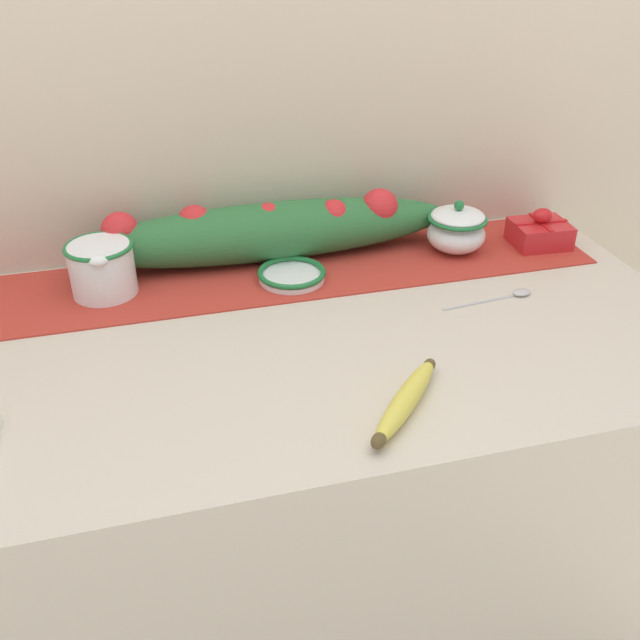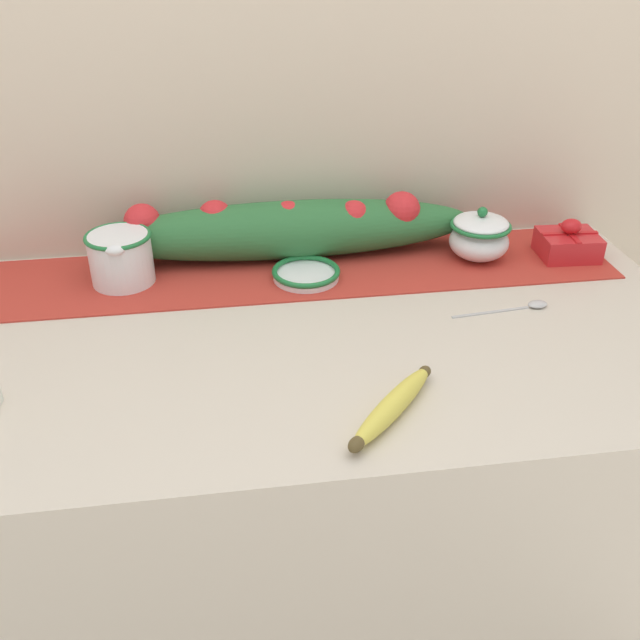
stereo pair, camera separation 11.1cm
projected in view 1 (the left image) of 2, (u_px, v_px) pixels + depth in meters
countertop at (307, 522)px, 1.40m from camera, size 1.34×0.70×0.88m
back_wall at (254, 84)px, 1.32m from camera, size 2.14×0.04×2.40m
table_runner at (277, 273)px, 1.36m from camera, size 1.23×0.24×0.00m
cream_pitcher at (102, 267)px, 1.26m from camera, size 0.12×0.14×0.10m
sugar_bowl at (457, 229)px, 1.41m from camera, size 0.12×0.12×0.11m
small_dish at (292, 275)px, 1.32m from camera, size 0.13×0.13×0.02m
banana at (406, 400)px, 0.99m from camera, size 0.17×0.18×0.03m
spoon at (514, 294)px, 1.28m from camera, size 0.18×0.03×0.01m
gift_box at (540, 232)px, 1.45m from camera, size 0.12×0.10×0.08m
poinsettia_garland at (268, 230)px, 1.38m from camera, size 0.73×0.12×0.12m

